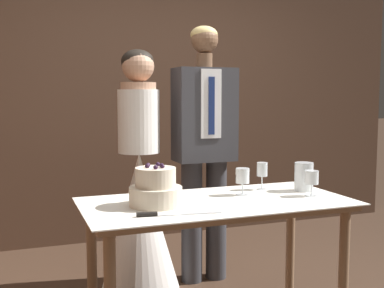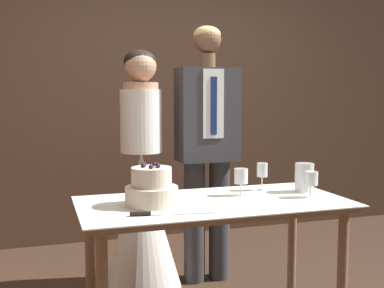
{
  "view_description": "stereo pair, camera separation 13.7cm",
  "coord_description": "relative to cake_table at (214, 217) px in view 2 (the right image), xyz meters",
  "views": [
    {
      "loc": [
        -1.24,
        -2.44,
        1.33
      ],
      "look_at": [
        -0.21,
        0.33,
        1.04
      ],
      "focal_mm": 45.0,
      "sensor_mm": 36.0,
      "label": 1
    },
    {
      "loc": [
        -1.11,
        -2.48,
        1.33
      ],
      "look_at": [
        -0.21,
        0.33,
        1.04
      ],
      "focal_mm": 45.0,
      "sensor_mm": 36.0,
      "label": 2
    }
  ],
  "objects": [
    {
      "name": "wine_glass_middle",
      "position": [
        0.39,
        0.2,
        0.21
      ],
      "size": [
        0.07,
        0.07,
        0.17
      ],
      "color": "silver",
      "rests_on": "cake_table"
    },
    {
      "name": "wine_glass_far",
      "position": [
        0.2,
        0.09,
        0.2
      ],
      "size": [
        0.08,
        0.08,
        0.16
      ],
      "color": "silver",
      "rests_on": "cake_table"
    },
    {
      "name": "groom",
      "position": [
        0.24,
        0.78,
        0.33
      ],
      "size": [
        0.42,
        0.25,
        1.82
      ],
      "color": "#38383D",
      "rests_on": "ground_plane"
    },
    {
      "name": "wine_glass_near",
      "position": [
        0.56,
        -0.07,
        0.19
      ],
      "size": [
        0.08,
        0.08,
        0.15
      ],
      "color": "silver",
      "rests_on": "cake_table"
    },
    {
      "name": "cake_table",
      "position": [
        0.0,
        0.0,
        0.0
      ],
      "size": [
        1.47,
        0.72,
        0.76
      ],
      "color": "#8E6B4C",
      "rests_on": "ground_plane"
    },
    {
      "name": "wall_back",
      "position": [
        0.21,
        2.02,
        0.61
      ],
      "size": [
        5.22,
        0.12,
        2.55
      ],
      "primitive_type": "cube",
      "color": "#513828",
      "rests_on": "ground_plane"
    },
    {
      "name": "bride",
      "position": [
        -0.24,
        0.78,
        -0.06
      ],
      "size": [
        0.54,
        0.54,
        1.64
      ],
      "color": "white",
      "rests_on": "ground_plane"
    },
    {
      "name": "tiered_cake",
      "position": [
        -0.35,
        0.01,
        0.18
      ],
      "size": [
        0.28,
        0.28,
        0.22
      ],
      "color": "beige",
      "rests_on": "cake_table"
    },
    {
      "name": "hurricane_candle",
      "position": [
        0.6,
        0.07,
        0.17
      ],
      "size": [
        0.11,
        0.11,
        0.17
      ],
      "color": "silver",
      "rests_on": "cake_table"
    },
    {
      "name": "cake_knife",
      "position": [
        -0.37,
        -0.21,
        0.1
      ],
      "size": [
        0.42,
        0.08,
        0.02
      ],
      "rotation": [
        0.0,
        0.0,
        -0.14
      ],
      "color": "silver",
      "rests_on": "cake_table"
    }
  ]
}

